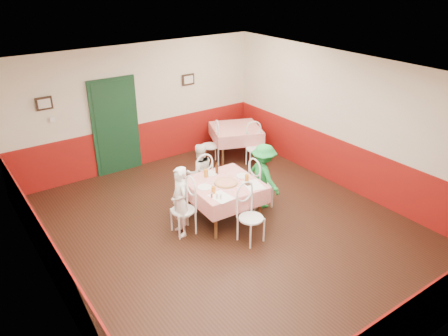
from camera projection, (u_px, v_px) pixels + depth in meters
floor at (229, 230)px, 7.86m from camera, size 7.00×7.00×0.00m
ceiling at (230, 75)px, 6.66m from camera, size 7.00×7.00×0.00m
back_wall at (138, 107)px, 9.84m from camera, size 6.00×0.10×2.80m
front_wall at (421, 268)px, 4.68m from camera, size 6.00×0.10×2.80m
left_wall at (44, 213)px, 5.69m from camera, size 0.10×7.00×2.80m
right_wall at (349, 124)px, 8.83m from camera, size 0.10×7.00×2.80m
wainscot_back at (142, 144)px, 10.21m from camera, size 6.00×0.03×1.00m
wainscot_front at (405, 329)px, 5.08m from camera, size 6.00×0.03×1.00m
wainscot_left at (56, 268)px, 6.09m from camera, size 0.03×7.00×1.00m
wainscot_right at (344, 164)px, 9.20m from camera, size 0.03×7.00×1.00m
door at (116, 128)px, 9.64m from camera, size 0.96×0.06×2.10m
picture_left at (44, 103)px, 8.56m from camera, size 0.32×0.03×0.26m
picture_right at (188, 80)px, 10.29m from camera, size 0.32×0.03×0.26m
thermostat at (52, 119)px, 8.76m from camera, size 0.10×0.03×0.10m
main_table at (224, 201)px, 8.04m from camera, size 1.28×1.28×0.77m
second_table at (236, 142)px, 10.67m from camera, size 1.46×1.46×0.77m
chair_left at (183, 210)px, 7.60m from camera, size 0.45×0.45×0.90m
chair_right at (261, 186)px, 8.43m from camera, size 0.43×0.43×0.90m
chair_far at (201, 180)px, 8.66m from camera, size 0.46×0.46×0.90m
chair_near at (251, 218)px, 7.37m from camera, size 0.46×0.46×0.90m
chair_second_a at (210, 146)px, 10.24m from camera, size 0.55×0.55×0.90m
chair_second_b at (255, 149)px, 10.08m from camera, size 0.55×0.55×0.90m
pizza at (226, 183)px, 7.84m from camera, size 0.42×0.42×0.03m
plate_left at (205, 187)px, 7.70m from camera, size 0.26×0.26×0.01m
plate_right at (243, 176)px, 8.10m from camera, size 0.26×0.26×0.01m
plate_far at (210, 174)px, 8.19m from camera, size 0.26×0.26×0.01m
glass_a at (213, 190)px, 7.49m from camera, size 0.07×0.07×0.13m
glass_b at (247, 178)px, 7.88m from camera, size 0.08×0.08×0.14m
glass_c at (206, 173)px, 8.05m from camera, size 0.09×0.09×0.15m
beer_bottle at (217, 169)px, 8.16m from camera, size 0.06×0.06×0.21m
shaker_a at (217, 197)px, 7.31m from camera, size 0.04×0.04×0.09m
shaker_b at (221, 197)px, 7.31m from camera, size 0.04×0.04×0.09m
shaker_c at (212, 195)px, 7.36m from camera, size 0.04×0.04×0.09m
menu_left at (221, 197)px, 7.40m from camera, size 0.34×0.43×0.00m
menu_right at (253, 185)px, 7.79m from camera, size 0.39×0.46×0.00m
wallet at (248, 184)px, 7.81m from camera, size 0.11×0.10×0.02m
diner_left at (180, 202)px, 7.49m from camera, size 0.39×0.52×1.28m
diner_far at (199, 172)px, 8.63m from camera, size 0.66×0.56×1.19m
diner_right at (263, 176)px, 8.37m from camera, size 0.51×0.85×1.30m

